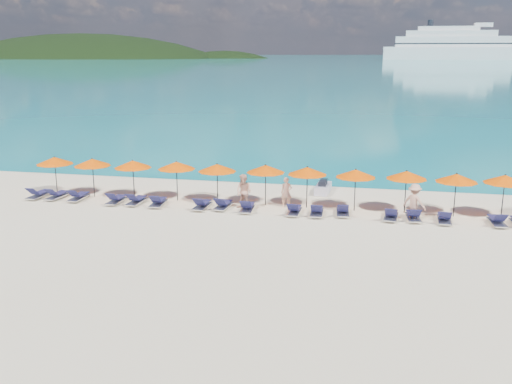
# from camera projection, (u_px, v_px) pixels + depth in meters

# --- Properties ---
(ground) EXTENTS (1400.00, 1400.00, 0.00)m
(ground) POSITION_uv_depth(u_px,v_px,m) (243.00, 232.00, 26.57)
(ground) COLOR beige
(sea) EXTENTS (1600.00, 1300.00, 0.01)m
(sea) POSITION_uv_depth(u_px,v_px,m) (373.00, 57.00, 653.39)
(sea) COLOR #1FA9B2
(sea) RESTS_ON ground
(headland_main) EXTENTS (374.00, 242.00, 126.50)m
(headland_main) POSITION_uv_depth(u_px,v_px,m) (84.00, 95.00, 608.17)
(headland_main) COLOR black
(headland_main) RESTS_ON ground
(headland_small) EXTENTS (162.00, 126.00, 85.50)m
(headland_small) POSITION_uv_depth(u_px,v_px,m) (225.00, 93.00, 596.66)
(headland_small) COLOR black
(headland_small) RESTS_ON ground
(cruise_ship) EXTENTS (145.66, 27.63, 40.37)m
(cruise_ship) POSITION_uv_depth(u_px,v_px,m) (470.00, 47.00, 492.64)
(cruise_ship) COLOR silver
(cruise_ship) RESTS_ON ground
(jetski) EXTENTS (0.88, 2.12, 0.74)m
(jetski) POSITION_uv_depth(u_px,v_px,m) (323.00, 188.00, 33.84)
(jetski) COLOR silver
(jetski) RESTS_ON ground
(beachgoer_a) EXTENTS (0.68, 0.52, 1.64)m
(beachgoer_a) POSITION_uv_depth(u_px,v_px,m) (286.00, 193.00, 30.58)
(beachgoer_a) COLOR tan
(beachgoer_a) RESTS_ON ground
(beachgoer_b) EXTENTS (1.04, 0.81, 1.88)m
(beachgoer_b) POSITION_uv_depth(u_px,v_px,m) (244.00, 192.00, 30.24)
(beachgoer_b) COLOR tan
(beachgoer_b) RESTS_ON ground
(beachgoer_c) EXTENTS (1.31, 1.07, 1.85)m
(beachgoer_c) POSITION_uv_depth(u_px,v_px,m) (414.00, 202.00, 28.26)
(beachgoer_c) COLOR tan
(beachgoer_c) RESTS_ON ground
(umbrella_0) EXTENTS (2.10, 2.10, 2.28)m
(umbrella_0) POSITION_uv_depth(u_px,v_px,m) (55.00, 161.00, 33.06)
(umbrella_0) COLOR black
(umbrella_0) RESTS_ON ground
(umbrella_1) EXTENTS (2.10, 2.10, 2.28)m
(umbrella_1) POSITION_uv_depth(u_px,v_px,m) (92.00, 162.00, 32.56)
(umbrella_1) COLOR black
(umbrella_1) RESTS_ON ground
(umbrella_2) EXTENTS (2.10, 2.10, 2.28)m
(umbrella_2) POSITION_uv_depth(u_px,v_px,m) (133.00, 164.00, 32.03)
(umbrella_2) COLOR black
(umbrella_2) RESTS_ON ground
(umbrella_3) EXTENTS (2.10, 2.10, 2.28)m
(umbrella_3) POSITION_uv_depth(u_px,v_px,m) (176.00, 165.00, 31.69)
(umbrella_3) COLOR black
(umbrella_3) RESTS_ON ground
(umbrella_4) EXTENTS (2.10, 2.10, 2.28)m
(umbrella_4) POSITION_uv_depth(u_px,v_px,m) (217.00, 168.00, 31.05)
(umbrella_4) COLOR black
(umbrella_4) RESTS_ON ground
(umbrella_5) EXTENTS (2.10, 2.10, 2.28)m
(umbrella_5) POSITION_uv_depth(u_px,v_px,m) (266.00, 169.00, 30.79)
(umbrella_5) COLOR black
(umbrella_5) RESTS_ON ground
(umbrella_6) EXTENTS (2.10, 2.10, 2.28)m
(umbrella_6) POSITION_uv_depth(u_px,v_px,m) (307.00, 171.00, 30.25)
(umbrella_6) COLOR black
(umbrella_6) RESTS_ON ground
(umbrella_7) EXTENTS (2.10, 2.10, 2.28)m
(umbrella_7) POSITION_uv_depth(u_px,v_px,m) (356.00, 173.00, 29.64)
(umbrella_7) COLOR black
(umbrella_7) RESTS_ON ground
(umbrella_8) EXTENTS (2.10, 2.10, 2.28)m
(umbrella_8) POSITION_uv_depth(u_px,v_px,m) (407.00, 175.00, 29.27)
(umbrella_8) COLOR black
(umbrella_8) RESTS_ON ground
(umbrella_9) EXTENTS (2.10, 2.10, 2.28)m
(umbrella_9) POSITION_uv_depth(u_px,v_px,m) (457.00, 178.00, 28.61)
(umbrella_9) COLOR black
(umbrella_9) RESTS_ON ground
(umbrella_10) EXTENTS (2.10, 2.10, 2.28)m
(umbrella_10) POSITION_uv_depth(u_px,v_px,m) (505.00, 179.00, 28.32)
(umbrella_10) COLOR black
(umbrella_10) RESTS_ON ground
(lounger_0) EXTENTS (0.71, 1.73, 0.66)m
(lounger_0) POSITION_uv_depth(u_px,v_px,m) (38.00, 194.00, 32.63)
(lounger_0) COLOR silver
(lounger_0) RESTS_ON ground
(lounger_1) EXTENTS (0.73, 1.74, 0.66)m
(lounger_1) POSITION_uv_depth(u_px,v_px,m) (57.00, 195.00, 32.45)
(lounger_1) COLOR silver
(lounger_1) RESTS_ON ground
(lounger_2) EXTENTS (0.63, 1.70, 0.66)m
(lounger_2) POSITION_uv_depth(u_px,v_px,m) (78.00, 196.00, 32.14)
(lounger_2) COLOR silver
(lounger_2) RESTS_ON ground
(lounger_3) EXTENTS (0.63, 1.70, 0.66)m
(lounger_3) POSITION_uv_depth(u_px,v_px,m) (116.00, 199.00, 31.48)
(lounger_3) COLOR silver
(lounger_3) RESTS_ON ground
(lounger_4) EXTENTS (0.68, 1.72, 0.66)m
(lounger_4) POSITION_uv_depth(u_px,v_px,m) (136.00, 200.00, 31.31)
(lounger_4) COLOR silver
(lounger_4) RESTS_ON ground
(lounger_5) EXTENTS (0.75, 1.74, 0.66)m
(lounger_5) POSITION_uv_depth(u_px,v_px,m) (158.00, 202.00, 30.97)
(lounger_5) COLOR silver
(lounger_5) RESTS_ON ground
(lounger_6) EXTENTS (0.68, 1.72, 0.66)m
(lounger_6) POSITION_uv_depth(u_px,v_px,m) (202.00, 205.00, 30.42)
(lounger_6) COLOR silver
(lounger_6) RESTS_ON ground
(lounger_7) EXTENTS (0.73, 1.74, 0.66)m
(lounger_7) POSITION_uv_depth(u_px,v_px,m) (223.00, 205.00, 30.40)
(lounger_7) COLOR silver
(lounger_7) RESTS_ON ground
(lounger_8) EXTENTS (0.72, 1.73, 0.66)m
(lounger_8) POSITION_uv_depth(u_px,v_px,m) (247.00, 207.00, 29.92)
(lounger_8) COLOR silver
(lounger_8) RESTS_ON ground
(lounger_9) EXTENTS (0.64, 1.71, 0.66)m
(lounger_9) POSITION_uv_depth(u_px,v_px,m) (294.00, 210.00, 29.40)
(lounger_9) COLOR silver
(lounger_9) RESTS_ON ground
(lounger_10) EXTENTS (0.70, 1.73, 0.66)m
(lounger_10) POSITION_uv_depth(u_px,v_px,m) (317.00, 211.00, 29.18)
(lounger_10) COLOR silver
(lounger_10) RESTS_ON ground
(lounger_11) EXTENTS (0.74, 1.74, 0.66)m
(lounger_11) POSITION_uv_depth(u_px,v_px,m) (343.00, 211.00, 29.25)
(lounger_11) COLOR silver
(lounger_11) RESTS_ON ground
(lounger_12) EXTENTS (0.78, 1.75, 0.66)m
(lounger_12) POSITION_uv_depth(u_px,v_px,m) (391.00, 215.00, 28.50)
(lounger_12) COLOR silver
(lounger_12) RESTS_ON ground
(lounger_13) EXTENTS (0.75, 1.74, 0.66)m
(lounger_13) POSITION_uv_depth(u_px,v_px,m) (413.00, 216.00, 28.38)
(lounger_13) COLOR silver
(lounger_13) RESTS_ON ground
(lounger_14) EXTENTS (0.69, 1.72, 0.66)m
(lounger_14) POSITION_uv_depth(u_px,v_px,m) (444.00, 218.00, 27.97)
(lounger_14) COLOR silver
(lounger_14) RESTS_ON ground
(lounger_15) EXTENTS (0.74, 1.74, 0.66)m
(lounger_15) POSITION_uv_depth(u_px,v_px,m) (497.00, 221.00, 27.57)
(lounger_15) COLOR silver
(lounger_15) RESTS_ON ground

